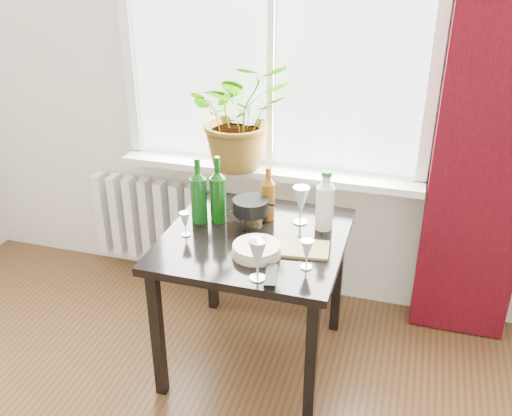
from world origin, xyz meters
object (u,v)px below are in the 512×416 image
(bottle_amber, at_px, (268,193))
(wineglass_far_right, at_px, (307,254))
(wine_bottle_left, at_px, (198,190))
(wineglass_back_left, at_px, (219,193))
(radiator, at_px, (155,220))
(plate_stack, at_px, (257,250))
(wineglass_front_right, at_px, (258,259))
(cutting_board, at_px, (301,249))
(table, at_px, (255,253))
(potted_plant, at_px, (240,115))
(fondue_pot, at_px, (251,212))
(tv_remote, at_px, (271,276))
(wine_bottle_right, at_px, (218,189))
(wineglass_front_left, at_px, (185,224))
(wineglass_back_center, at_px, (301,205))
(cleaning_bottle, at_px, (325,200))

(bottle_amber, xyz_separation_m, wineglass_far_right, (0.28, -0.40, -0.07))
(wine_bottle_left, distance_m, wineglass_back_left, 0.20)
(radiator, xyz_separation_m, plate_stack, (0.91, -0.79, 0.38))
(wineglass_front_right, height_order, wineglass_back_left, wineglass_front_right)
(radiator, bearing_deg, cutting_board, -32.54)
(cutting_board, bearing_deg, table, 164.83)
(potted_plant, xyz_separation_m, cutting_board, (0.49, -0.63, -0.40))
(wine_bottle_left, xyz_separation_m, wineglass_front_right, (0.42, -0.42, -0.08))
(bottle_amber, bearing_deg, fondue_pot, -125.99)
(wineglass_far_right, distance_m, tv_remote, 0.18)
(wine_bottle_right, relative_size, wineglass_front_left, 2.83)
(wineglass_back_center, height_order, cutting_board, wineglass_back_center)
(wineglass_back_left, height_order, wineglass_front_left, wineglass_back_left)
(wineglass_back_left, bearing_deg, wineglass_back_center, -6.45)
(wineglass_back_left, bearing_deg, radiator, 146.66)
(wine_bottle_right, bearing_deg, tv_remote, -47.98)
(wine_bottle_left, bearing_deg, tv_remote, -39.76)
(wine_bottle_right, height_order, wineglass_far_right, wine_bottle_right)
(fondue_pot, bearing_deg, table, -62.13)
(radiator, xyz_separation_m, wine_bottle_left, (0.54, -0.56, 0.53))
(bottle_amber, relative_size, tv_remote, 1.72)
(potted_plant, distance_m, wineglass_back_left, 0.46)
(wineglass_front_right, bearing_deg, wineglass_back_left, 122.91)
(wineglass_back_left, bearing_deg, plate_stack, -51.36)
(wineglass_back_left, distance_m, fondue_pot, 0.26)
(table, bearing_deg, wineglass_back_left, 137.30)
(wineglass_back_left, height_order, fondue_pot, wineglass_back_left)
(wine_bottle_left, distance_m, wineglass_front_left, 0.19)
(radiator, bearing_deg, wineglass_front_right, -45.29)
(wine_bottle_left, bearing_deg, wineglass_front_right, -44.59)
(wine_bottle_right, relative_size, wineglass_back_left, 2.09)
(fondue_pot, bearing_deg, wineglass_back_center, 24.25)
(radiator, xyz_separation_m, fondue_pot, (0.80, -0.53, 0.43))
(cutting_board, bearing_deg, potted_plant, 127.81)
(radiator, height_order, wineglass_front_right, wineglass_front_right)
(bottle_amber, bearing_deg, wineglass_front_left, -140.02)
(plate_stack, distance_m, fondue_pot, 0.29)
(wine_bottle_left, height_order, plate_stack, wine_bottle_left)
(radiator, distance_m, wineglass_far_right, 1.48)
(table, bearing_deg, wine_bottle_left, 167.18)
(wine_bottle_right, relative_size, cleaning_bottle, 1.12)
(table, distance_m, wineglass_back_center, 0.33)
(wineglass_front_left, bearing_deg, radiator, 126.75)
(radiator, distance_m, wineglass_front_right, 1.45)
(wineglass_far_right, bearing_deg, wineglass_back_left, 141.14)
(table, relative_size, wineglass_far_right, 6.21)
(potted_plant, relative_size, wineglass_front_left, 4.96)
(potted_plant, xyz_separation_m, wineglass_far_right, (0.55, -0.77, -0.34))
(table, bearing_deg, wineglass_far_right, -34.96)
(radiator, xyz_separation_m, wineglass_far_right, (1.14, -0.84, 0.43))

